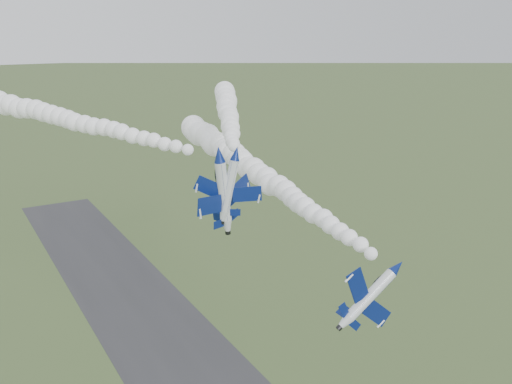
% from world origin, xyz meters
% --- Properties ---
extents(runway, '(24.00, 260.00, 0.04)m').
position_xyz_m(runway, '(0.00, 30.00, 0.02)').
color(runway, '#303032').
rests_on(runway, ground).
extents(jet_lead, '(5.91, 11.87, 8.02)m').
position_xyz_m(jet_lead, '(11.34, -7.56, 35.85)').
color(jet_lead, silver).
extents(smoke_trail_jet_lead, '(8.17, 75.06, 5.76)m').
position_xyz_m(smoke_trail_jet_lead, '(14.03, 32.22, 38.82)').
color(smoke_trail_jet_lead, white).
extents(jet_pair_left, '(11.99, 13.89, 3.73)m').
position_xyz_m(jet_pair_left, '(-0.35, 18.39, 46.56)').
color(jet_pair_left, silver).
extents(smoke_trail_jet_pair_left, '(31.09, 67.66, 4.70)m').
position_xyz_m(smoke_trail_jet_pair_left, '(-16.44, 54.62, 48.61)').
color(smoke_trail_jet_pair_left, white).
extents(jet_pair_right, '(10.06, 11.74, 3.52)m').
position_xyz_m(jet_pair_right, '(2.06, 17.74, 46.55)').
color(jet_pair_right, silver).
extents(smoke_trail_jet_pair_right, '(25.86, 49.58, 4.78)m').
position_xyz_m(smoke_trail_jet_pair_right, '(14.42, 44.22, 47.98)').
color(smoke_trail_jet_pair_right, white).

